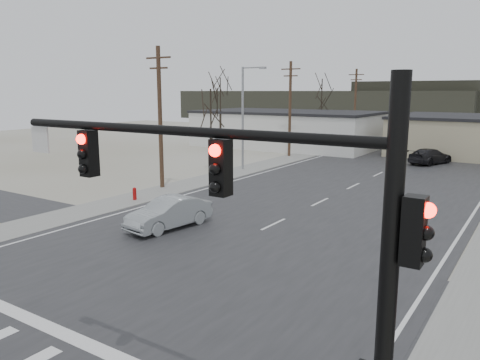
{
  "coord_description": "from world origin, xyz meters",
  "views": [
    {
      "loc": [
        11.51,
        -12.77,
        6.92
      ],
      "look_at": [
        -0.93,
        6.21,
        2.6
      ],
      "focal_mm": 35.0,
      "sensor_mm": 36.0,
      "label": 1
    }
  ],
  "objects_px": {
    "car_far_a": "(430,156)",
    "car_far_b": "(457,134)",
    "sedan_crossing": "(169,213)",
    "fire_hydrant": "(135,194)",
    "traffic_signal_mast": "(275,228)"
  },
  "relations": [
    {
      "from": "car_far_a",
      "to": "car_far_b",
      "type": "xyz_separation_m",
      "value": [
        -1.57,
        26.04,
        0.05
      ]
    },
    {
      "from": "traffic_signal_mast",
      "to": "sedan_crossing",
      "type": "height_order",
      "value": "traffic_signal_mast"
    },
    {
      "from": "traffic_signal_mast",
      "to": "fire_hydrant",
      "type": "bearing_deg",
      "value": 141.87
    },
    {
      "from": "fire_hydrant",
      "to": "car_far_b",
      "type": "bearing_deg",
      "value": 78.11
    },
    {
      "from": "sedan_crossing",
      "to": "car_far_a",
      "type": "distance_m",
      "value": 30.59
    },
    {
      "from": "fire_hydrant",
      "to": "car_far_a",
      "type": "relative_size",
      "value": 0.17
    },
    {
      "from": "car_far_a",
      "to": "traffic_signal_mast",
      "type": "bearing_deg",
      "value": 117.92
    },
    {
      "from": "car_far_a",
      "to": "sedan_crossing",
      "type": "bearing_deg",
      "value": 97.84
    },
    {
      "from": "sedan_crossing",
      "to": "car_far_b",
      "type": "height_order",
      "value": "car_far_b"
    },
    {
      "from": "traffic_signal_mast",
      "to": "car_far_b",
      "type": "relative_size",
      "value": 1.93
    },
    {
      "from": "car_far_a",
      "to": "car_far_b",
      "type": "relative_size",
      "value": 1.11
    },
    {
      "from": "fire_hydrant",
      "to": "sedan_crossing",
      "type": "xyz_separation_m",
      "value": [
        6.04,
        -3.46,
        0.37
      ]
    },
    {
      "from": "traffic_signal_mast",
      "to": "car_far_b",
      "type": "distance_m",
      "value": 67.14
    },
    {
      "from": "sedan_crossing",
      "to": "car_far_b",
      "type": "relative_size",
      "value": 1.01
    },
    {
      "from": "fire_hydrant",
      "to": "sedan_crossing",
      "type": "distance_m",
      "value": 6.97
    }
  ]
}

